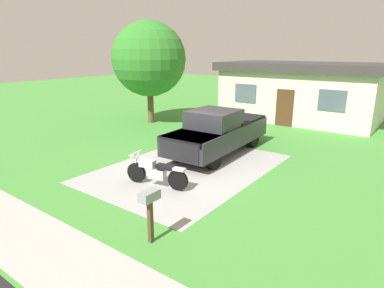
# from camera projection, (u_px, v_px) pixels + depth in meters

# --- Properties ---
(ground_plane) EXTENTS (80.00, 80.00, 0.00)m
(ground_plane) POSITION_uv_depth(u_px,v_px,m) (189.00, 168.00, 12.16)
(ground_plane) COLOR #438C38
(driveway_pad) EXTENTS (5.13, 7.35, 0.01)m
(driveway_pad) POSITION_uv_depth(u_px,v_px,m) (189.00, 168.00, 12.16)
(driveway_pad) COLOR #9E9E9E
(driveway_pad) RESTS_ON ground
(sidewalk_strip) EXTENTS (36.00, 1.80, 0.01)m
(sidewalk_strip) POSITION_uv_depth(u_px,v_px,m) (32.00, 240.00, 7.53)
(sidewalk_strip) COLOR #A6A6A1
(sidewalk_strip) RESTS_ON ground
(motorcycle) EXTENTS (2.19, 0.78, 1.09)m
(motorcycle) POSITION_uv_depth(u_px,v_px,m) (156.00, 172.00, 10.43)
(motorcycle) COLOR black
(motorcycle) RESTS_ON ground
(pickup_truck) EXTENTS (2.22, 5.70, 1.90)m
(pickup_truck) POSITION_uv_depth(u_px,v_px,m) (219.00, 131.00, 13.74)
(pickup_truck) COLOR black
(pickup_truck) RESTS_ON ground
(mailbox) EXTENTS (0.26, 0.48, 1.26)m
(mailbox) POSITION_uv_depth(u_px,v_px,m) (150.00, 203.00, 7.20)
(mailbox) COLOR #4C3823
(mailbox) RESTS_ON ground
(shade_tree) EXTENTS (4.30, 4.30, 5.89)m
(shade_tree) POSITION_uv_depth(u_px,v_px,m) (149.00, 59.00, 18.87)
(shade_tree) COLOR brown
(shade_tree) RESTS_ON ground
(neighbor_house) EXTENTS (9.60, 5.60, 3.50)m
(neighbor_house) POSITION_uv_depth(u_px,v_px,m) (301.00, 91.00, 20.41)
(neighbor_house) COLOR beige
(neighbor_house) RESTS_ON ground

